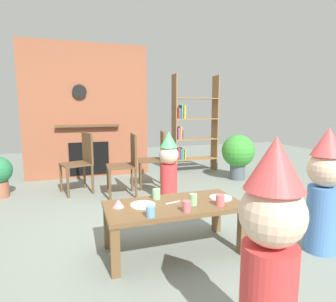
{
  "coord_description": "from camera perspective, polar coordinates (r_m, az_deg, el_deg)",
  "views": [
    {
      "loc": [
        -0.9,
        -2.78,
        1.27
      ],
      "look_at": [
        0.15,
        0.4,
        0.76
      ],
      "focal_mm": 30.23,
      "sensor_mm": 36.0,
      "label": 1
    }
  ],
  "objects": [
    {
      "name": "paper_cup_far_left",
      "position": [
        2.23,
        -3.54,
        -12.08
      ],
      "size": [
        0.07,
        0.07,
        0.09
      ],
      "primitive_type": "cylinder",
      "color": "#669EE0",
      "rests_on": "coffee_table"
    },
    {
      "name": "bookshelf",
      "position": [
        5.64,
        4.67,
        4.63
      ],
      "size": [
        0.9,
        0.28,
        1.9
      ],
      "color": "olive",
      "rests_on": "ground_plane"
    },
    {
      "name": "child_by_the_chairs",
      "position": [
        3.82,
        0.15,
        -2.82
      ],
      "size": [
        0.27,
        0.27,
        0.96
      ],
      "rotation": [
        0.0,
        0.0,
        -1.86
      ],
      "color": "#D13838",
      "rests_on": "ground_plane"
    },
    {
      "name": "child_in_pink",
      "position": [
        2.82,
        29.02,
        -6.42
      ],
      "size": [
        0.31,
        0.31,
        1.11
      ],
      "rotation": [
        0.0,
        0.0,
        2.82
      ],
      "color": "#4C7FC6",
      "rests_on": "ground_plane"
    },
    {
      "name": "paper_plate_rear",
      "position": [
        2.49,
        -5.11,
        -10.75
      ],
      "size": [
        0.22,
        0.22,
        0.01
      ],
      "primitive_type": "cylinder",
      "color": "white",
      "rests_on": "coffee_table"
    },
    {
      "name": "paper_cup_near_right",
      "position": [
        2.51,
        10.48,
        -9.73
      ],
      "size": [
        0.07,
        0.07,
        0.1
      ],
      "primitive_type": "cylinder",
      "color": "#E5666B",
      "rests_on": "coffee_table"
    },
    {
      "name": "dining_chair_middle",
      "position": [
        4.11,
        -8.18,
        -2.0
      ],
      "size": [
        0.42,
        0.42,
        0.9
      ],
      "rotation": [
        0.0,
        0.0,
        3.1
      ],
      "color": "brown",
      "rests_on": "ground_plane"
    },
    {
      "name": "brick_fireplace_feature",
      "position": [
        5.39,
        -16.01,
        7.57
      ],
      "size": [
        2.2,
        0.28,
        2.4
      ],
      "color": "#935138",
      "rests_on": "ground_plane"
    },
    {
      "name": "potted_plant_tall",
      "position": [
        5.15,
        13.96,
        -0.36
      ],
      "size": [
        0.58,
        0.58,
        0.8
      ],
      "color": "#4C5660",
      "rests_on": "ground_plane"
    },
    {
      "name": "birthday_cake_slice",
      "position": [
        2.47,
        -10.0,
        -10.34
      ],
      "size": [
        0.1,
        0.1,
        0.07
      ],
      "primitive_type": "cone",
      "color": "pink",
      "rests_on": "coffee_table"
    },
    {
      "name": "child_with_cone_hat",
      "position": [
        1.53,
        19.95,
        -17.68
      ],
      "size": [
        0.32,
        0.32,
        1.14
      ],
      "rotation": [
        0.0,
        0.0,
        1.64
      ],
      "color": "#D13838",
      "rests_on": "ground_plane"
    },
    {
      "name": "dining_chair_right",
      "position": [
        4.53,
        -2.25,
        -0.93
      ],
      "size": [
        0.47,
        0.47,
        0.9
      ],
      "rotation": [
        0.0,
        0.0,
        2.96
      ],
      "color": "brown",
      "rests_on": "ground_plane"
    },
    {
      "name": "ground_plane",
      "position": [
        3.19,
        -0.31,
        -14.75
      ],
      "size": [
        12.0,
        12.0,
        0.0
      ],
      "primitive_type": "plane",
      "color": "gray"
    },
    {
      "name": "paper_cup_far_right",
      "position": [
        2.64,
        -2.36,
        -8.66
      ],
      "size": [
        0.07,
        0.07,
        0.09
      ],
      "primitive_type": "cylinder",
      "color": "#8CD18C",
      "rests_on": "coffee_table"
    },
    {
      "name": "table_fork",
      "position": [
        2.55,
        0.97,
        -10.33
      ],
      "size": [
        0.15,
        0.05,
        0.01
      ],
      "primitive_type": "cube",
      "rotation": [
        0.0,
        0.0,
        0.25
      ],
      "color": "silver",
      "rests_on": "coffee_table"
    },
    {
      "name": "paper_cup_near_left",
      "position": [
        2.49,
        5.09,
        -9.72
      ],
      "size": [
        0.07,
        0.07,
        0.1
      ],
      "primitive_type": "cylinder",
      "color": "#8CD18C",
      "rests_on": "coffee_table"
    },
    {
      "name": "dining_chair_left",
      "position": [
        4.44,
        -16.98,
        -1.51
      ],
      "size": [
        0.5,
        0.5,
        0.9
      ],
      "rotation": [
        0.0,
        0.0,
        3.44
      ],
      "color": "brown",
      "rests_on": "ground_plane"
    },
    {
      "name": "paper_plate_front",
      "position": [
        2.71,
        10.58,
        -9.23
      ],
      "size": [
        0.21,
        0.21,
        0.01
      ],
      "primitive_type": "cylinder",
      "color": "white",
      "rests_on": "coffee_table"
    },
    {
      "name": "paper_cup_center",
      "position": [
        2.34,
        3.79,
        -11.09
      ],
      "size": [
        0.07,
        0.07,
        0.09
      ],
      "primitive_type": "cylinder",
      "color": "#E5666B",
      "rests_on": "coffee_table"
    },
    {
      "name": "coffee_table",
      "position": [
        2.55,
        1.18,
        -12.02
      ],
      "size": [
        1.2,
        0.57,
        0.44
      ],
      "color": "brown",
      "rests_on": "ground_plane"
    }
  ]
}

